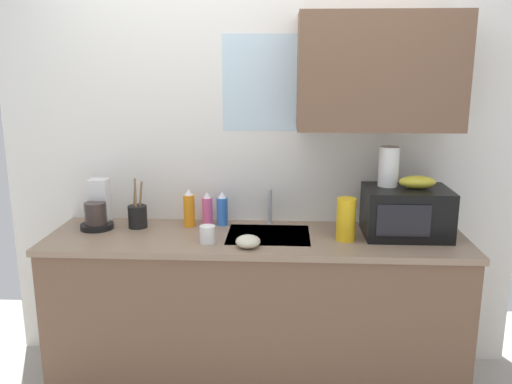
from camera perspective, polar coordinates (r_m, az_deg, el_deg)
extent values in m
cube|color=white|center=(3.23, 0.33, 3.16)|extent=(3.10, 0.10, 2.50)
cube|color=brown|center=(3.01, 13.08, 12.40)|extent=(0.88, 0.32, 0.62)
cube|color=silver|center=(3.14, 1.59, 11.58)|extent=(0.56, 0.02, 0.55)
cube|color=brown|center=(3.16, 0.00, -12.78)|extent=(2.30, 0.60, 0.86)
cube|color=#8C725B|center=(2.98, 0.00, -5.00)|extent=(2.33, 0.63, 0.03)
cube|color=#9EA0A5|center=(3.02, 1.33, -5.85)|extent=(0.46, 0.38, 0.14)
cylinder|color=#B2B5BA|center=(3.18, 1.47, -1.55)|extent=(0.03, 0.03, 0.21)
cube|color=black|center=(3.06, 15.76, -2.07)|extent=(0.46, 0.34, 0.27)
cube|color=black|center=(2.89, 15.53, -2.98)|extent=(0.28, 0.01, 0.17)
ellipsoid|color=gold|center=(3.03, 16.89, 1.02)|extent=(0.20, 0.11, 0.07)
cylinder|color=white|center=(3.03, 14.01, 2.66)|extent=(0.11, 0.11, 0.22)
cylinder|color=black|center=(3.23, -16.64, -3.52)|extent=(0.19, 0.19, 0.03)
cylinder|color=#3F332D|center=(3.20, -16.79, -2.20)|extent=(0.12, 0.12, 0.13)
cube|color=silver|center=(3.26, -16.39, -0.90)|extent=(0.11, 0.09, 0.26)
cylinder|color=blue|center=(3.16, -3.64, -2.08)|extent=(0.07, 0.07, 0.17)
cone|color=white|center=(3.14, -3.66, -0.31)|extent=(0.05, 0.05, 0.04)
cylinder|color=#E55999|center=(3.16, -5.22, -2.08)|extent=(0.06, 0.06, 0.17)
cone|color=white|center=(3.14, -5.26, -0.31)|extent=(0.05, 0.05, 0.04)
cylinder|color=orange|center=(3.15, -7.16, -2.00)|extent=(0.07, 0.07, 0.19)
cone|color=white|center=(3.12, -7.22, -0.01)|extent=(0.05, 0.05, 0.04)
cylinder|color=gold|center=(2.91, 9.62, -2.90)|extent=(0.10, 0.10, 0.23)
cylinder|color=white|center=(2.86, -5.20, -4.54)|extent=(0.08, 0.08, 0.09)
cylinder|color=black|center=(3.19, -12.56, -2.58)|extent=(0.11, 0.11, 0.13)
cylinder|color=olive|center=(3.17, -12.89, -1.22)|extent=(0.03, 0.03, 0.21)
cylinder|color=olive|center=(3.17, -12.28, -0.97)|extent=(0.03, 0.03, 0.23)
cylinder|color=olive|center=(3.14, -12.75, -0.88)|extent=(0.02, 0.03, 0.26)
ellipsoid|color=beige|center=(2.78, -0.86, -5.31)|extent=(0.13, 0.13, 0.06)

